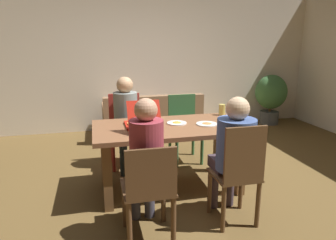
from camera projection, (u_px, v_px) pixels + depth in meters
name	position (u px, v px, depth m)	size (l,w,h in m)	color
ground_plane	(170.00, 188.00, 3.66)	(20.00, 20.00, 0.00)	brown
back_wall	(136.00, 60.00, 5.91)	(7.23, 0.12, 2.64)	white
dining_table	(170.00, 135.00, 3.50)	(1.71, 0.91, 0.77)	brown
chair_0	(239.00, 173.00, 2.81)	(0.40, 0.40, 0.99)	brown
person_0	(233.00, 148.00, 2.88)	(0.36, 0.50, 1.21)	#43343D
chair_1	(149.00, 190.00, 2.57)	(0.43, 0.45, 0.89)	brown
person_1	(146.00, 157.00, 2.65)	(0.29, 0.50, 1.24)	#42404D
chair_2	(126.00, 127.00, 4.29)	(0.45, 0.42, 0.98)	#B13129
person_2	(126.00, 116.00, 4.09)	(0.32, 0.53, 1.23)	#2F3E46
chair_3	(184.00, 125.00, 4.46)	(0.42, 0.46, 0.94)	#37683B
pizza_box_0	(141.00, 123.00, 3.40)	(0.34, 0.52, 0.32)	red
plate_0	(207.00, 124.00, 3.51)	(0.24, 0.24, 0.03)	white
plate_1	(177.00, 123.00, 3.55)	(0.23, 0.23, 0.03)	white
drinking_glass_0	(233.00, 119.00, 3.57)	(0.08, 0.08, 0.10)	#DAC764
drinking_glass_1	(222.00, 110.00, 3.94)	(0.08, 0.08, 0.14)	#DAC359
couch	(151.00, 121.00, 5.62)	(1.71, 0.91, 0.79)	#916B4A
potted_plant	(271.00, 95.00, 6.36)	(0.64, 0.64, 1.02)	#4C5154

